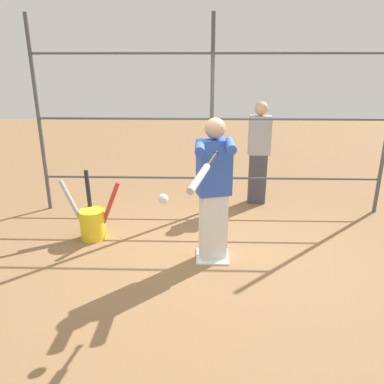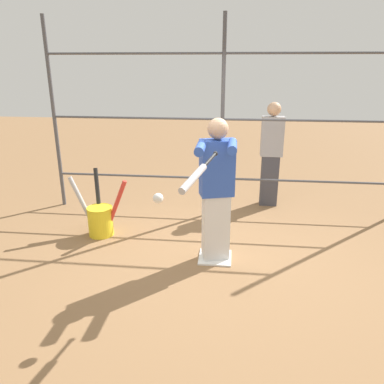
{
  "view_description": "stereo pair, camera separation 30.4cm",
  "coord_description": "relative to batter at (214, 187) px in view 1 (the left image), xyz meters",
  "views": [
    {
      "loc": [
        0.13,
        4.16,
        2.3
      ],
      "look_at": [
        0.24,
        0.4,
        1.0
      ],
      "focal_mm": 35.0,
      "sensor_mm": 36.0,
      "label": 1
    },
    {
      "loc": [
        -0.17,
        4.14,
        2.3
      ],
      "look_at": [
        0.24,
        0.4,
        1.0
      ],
      "focal_mm": 35.0,
      "sensor_mm": 36.0,
      "label": 2
    }
  ],
  "objects": [
    {
      "name": "home_plate",
      "position": [
        0.0,
        -0.02,
        -0.93
      ],
      "size": [
        0.4,
        0.4,
        0.02
      ],
      "color": "white",
      "rests_on": "ground"
    },
    {
      "name": "softball_in_flight",
      "position": [
        0.49,
        0.98,
        0.2
      ],
      "size": [
        0.1,
        0.1,
        0.1
      ],
      "color": "white"
    },
    {
      "name": "baseball_bat_swinging",
      "position": [
        0.14,
        0.93,
        0.42
      ],
      "size": [
        0.29,
        0.83,
        0.2
      ],
      "color": "black"
    },
    {
      "name": "bat_bucket",
      "position": [
        1.64,
        -0.53,
        -0.69
      ],
      "size": [
        0.84,
        0.51,
        0.9
      ],
      "color": "yellow",
      "rests_on": "ground"
    },
    {
      "name": "ground_plane",
      "position": [
        0.0,
        -0.02,
        -0.94
      ],
      "size": [
        24.0,
        24.0,
        0.0
      ],
      "primitive_type": "plane",
      "color": "olive"
    },
    {
      "name": "bystander_behind_fence",
      "position": [
        -0.8,
        -2.0,
        -0.04
      ],
      "size": [
        0.36,
        0.22,
        1.72
      ],
      "color": "#3F3F47",
      "rests_on": "ground"
    },
    {
      "name": "batter",
      "position": [
        0.0,
        0.0,
        0.0
      ],
      "size": [
        0.43,
        0.67,
        1.73
      ],
      "color": "silver",
      "rests_on": "ground"
    },
    {
      "name": "fence_backstop",
      "position": [
        0.0,
        -1.62,
        0.56
      ],
      "size": [
        5.41,
        0.06,
        2.98
      ],
      "color": "#4C4C51",
      "rests_on": "ground"
    }
  ]
}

